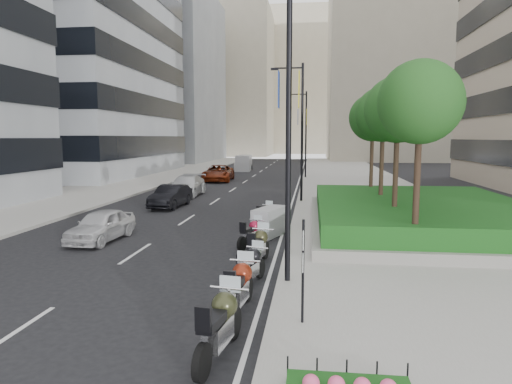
% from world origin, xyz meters
% --- Properties ---
extents(ground, '(160.00, 160.00, 0.00)m').
position_xyz_m(ground, '(0.00, 0.00, 0.00)').
color(ground, black).
rests_on(ground, ground).
extents(sidewalk_right, '(10.00, 100.00, 0.15)m').
position_xyz_m(sidewalk_right, '(9.00, 30.00, 0.07)').
color(sidewalk_right, '#9E9B93').
rests_on(sidewalk_right, ground).
extents(sidewalk_left, '(8.00, 100.00, 0.15)m').
position_xyz_m(sidewalk_left, '(-12.00, 30.00, 0.07)').
color(sidewalk_left, '#9E9B93').
rests_on(sidewalk_left, ground).
extents(lane_edge, '(0.12, 100.00, 0.01)m').
position_xyz_m(lane_edge, '(3.70, 30.00, 0.01)').
color(lane_edge, silver).
rests_on(lane_edge, ground).
extents(lane_centre, '(0.12, 100.00, 0.01)m').
position_xyz_m(lane_centre, '(-1.50, 30.00, 0.01)').
color(lane_centre, silver).
rests_on(lane_centre, ground).
extents(building_grey_far, '(22.00, 26.00, 30.00)m').
position_xyz_m(building_grey_far, '(-24.00, 70.00, 15.00)').
color(building_grey_far, gray).
rests_on(building_grey_far, ground).
extents(building_cream_right, '(28.00, 24.00, 36.00)m').
position_xyz_m(building_cream_right, '(22.00, 80.00, 18.00)').
color(building_cream_right, '#B7AD93').
rests_on(building_cream_right, ground).
extents(building_cream_left, '(26.00, 24.00, 34.00)m').
position_xyz_m(building_cream_left, '(-18.00, 100.00, 17.00)').
color(building_cream_left, '#B7AD93').
rests_on(building_cream_left, ground).
extents(building_cream_centre, '(30.00, 24.00, 38.00)m').
position_xyz_m(building_cream_centre, '(2.00, 120.00, 19.00)').
color(building_cream_centre, '#B7AD93').
rests_on(building_cream_centre, ground).
extents(planter, '(10.00, 14.00, 0.40)m').
position_xyz_m(planter, '(10.00, 10.00, 0.35)').
color(planter, gray).
rests_on(planter, sidewalk_right).
extents(hedge, '(9.40, 13.40, 0.80)m').
position_xyz_m(hedge, '(10.00, 10.00, 0.95)').
color(hedge, '#164E16').
rests_on(hedge, planter).
extents(tree_0, '(2.80, 2.80, 6.30)m').
position_xyz_m(tree_0, '(8.50, 4.00, 5.42)').
color(tree_0, '#332319').
rests_on(tree_0, planter).
extents(tree_1, '(2.80, 2.80, 6.30)m').
position_xyz_m(tree_1, '(8.50, 8.00, 5.42)').
color(tree_1, '#332319').
rests_on(tree_1, planter).
extents(tree_2, '(2.80, 2.80, 6.30)m').
position_xyz_m(tree_2, '(8.50, 12.00, 5.42)').
color(tree_2, '#332319').
rests_on(tree_2, planter).
extents(tree_3, '(2.80, 2.80, 6.30)m').
position_xyz_m(tree_3, '(8.50, 16.00, 5.42)').
color(tree_3, '#332319').
rests_on(tree_3, planter).
extents(lamp_post_0, '(2.34, 0.45, 9.00)m').
position_xyz_m(lamp_post_0, '(4.14, 1.00, 5.07)').
color(lamp_post_0, black).
rests_on(lamp_post_0, ground).
extents(lamp_post_1, '(2.34, 0.45, 9.00)m').
position_xyz_m(lamp_post_1, '(4.14, 18.00, 5.07)').
color(lamp_post_1, black).
rests_on(lamp_post_1, ground).
extents(lamp_post_2, '(2.34, 0.45, 9.00)m').
position_xyz_m(lamp_post_2, '(4.14, 36.00, 5.07)').
color(lamp_post_2, black).
rests_on(lamp_post_2, ground).
extents(parking_sign, '(0.06, 0.32, 2.50)m').
position_xyz_m(parking_sign, '(4.80, -2.00, 1.46)').
color(parking_sign, black).
rests_on(parking_sign, ground).
extents(motorcycle_0, '(0.82, 2.46, 1.23)m').
position_xyz_m(motorcycle_0, '(3.23, -3.53, 0.66)').
color(motorcycle_0, black).
rests_on(motorcycle_0, ground).
extents(motorcycle_1, '(0.79, 2.38, 1.18)m').
position_xyz_m(motorcycle_1, '(3.24, -1.21, 0.63)').
color(motorcycle_1, black).
rests_on(motorcycle_1, ground).
extents(motorcycle_2, '(0.81, 2.01, 1.03)m').
position_xyz_m(motorcycle_2, '(3.24, 0.93, 0.55)').
color(motorcycle_2, black).
rests_on(motorcycle_2, ground).
extents(motorcycle_3, '(0.76, 2.29, 1.15)m').
position_xyz_m(motorcycle_3, '(3.21, 3.05, 0.61)').
color(motorcycle_3, black).
rests_on(motorcycle_3, ground).
extents(motorcycle_4, '(0.94, 1.95, 1.02)m').
position_xyz_m(motorcycle_4, '(2.66, 5.49, 0.55)').
color(motorcycle_4, black).
rests_on(motorcycle_4, ground).
extents(motorcycle_5, '(1.47, 2.21, 1.25)m').
position_xyz_m(motorcycle_5, '(3.17, 7.59, 0.62)').
color(motorcycle_5, black).
rests_on(motorcycle_5, ground).
extents(motorcycle_6, '(0.85, 1.98, 1.02)m').
position_xyz_m(motorcycle_6, '(2.75, 9.68, 0.54)').
color(motorcycle_6, black).
rests_on(motorcycle_6, ground).
extents(car_a, '(1.83, 3.94, 1.31)m').
position_xyz_m(car_a, '(-3.71, 5.83, 0.65)').
color(car_a, silver).
rests_on(car_a, ground).
extents(car_b, '(1.73, 4.26, 1.37)m').
position_xyz_m(car_b, '(-3.67, 15.15, 0.69)').
color(car_b, black).
rests_on(car_b, ground).
extents(car_c, '(2.15, 5.19, 1.50)m').
position_xyz_m(car_c, '(-4.18, 20.59, 0.75)').
color(car_c, '#BCBCBE').
rests_on(car_c, ground).
extents(car_d, '(2.96, 5.89, 1.60)m').
position_xyz_m(car_d, '(-4.19, 32.10, 0.80)').
color(car_d, '#621E0B').
rests_on(car_d, ground).
extents(delivery_van, '(2.11, 4.88, 2.00)m').
position_xyz_m(delivery_van, '(-3.83, 46.47, 0.93)').
color(delivery_van, '#B1B1B3').
rests_on(delivery_van, ground).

